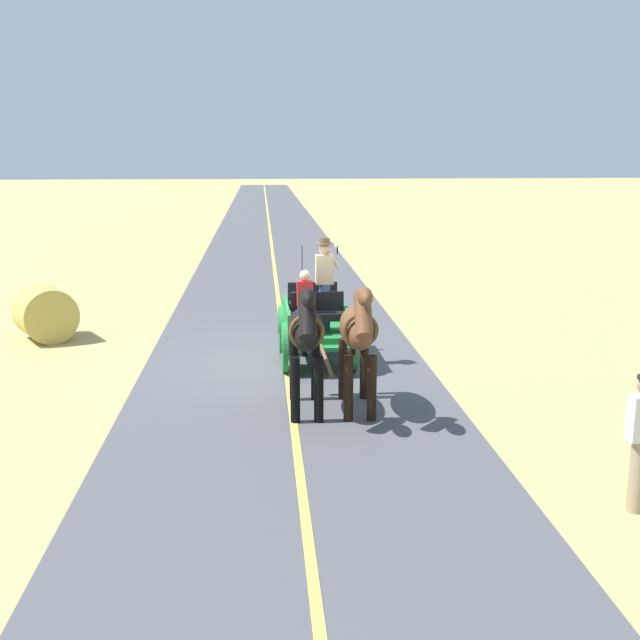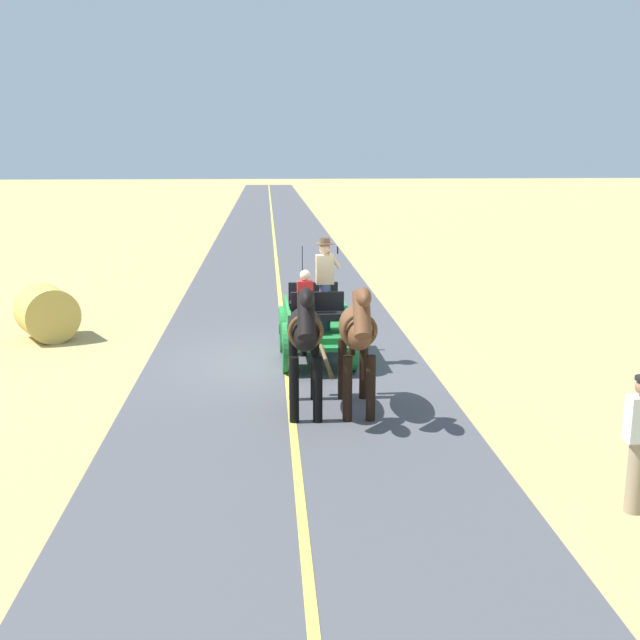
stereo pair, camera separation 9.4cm
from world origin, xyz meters
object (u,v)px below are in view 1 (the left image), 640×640
Objects in this scene: horse_near_side at (358,332)px; hay_bale at (45,314)px; horse_drawn_carriage at (316,322)px; horse_off_side at (306,333)px.

horse_near_side is 1.84× the size of hay_bale.
horse_drawn_carriage is 3.10m from horse_near_side.
horse_drawn_carriage is at bearing -81.50° from horse_near_side.
horse_drawn_carriage is 6.27m from hay_bale.
horse_off_side is (0.83, 0.01, 0.00)m from horse_near_side.
horse_off_side is 7.63m from hay_bale.
horse_near_side reaches higher than hay_bale.
horse_drawn_carriage is 2.04× the size of horse_off_side.
horse_near_side is at bearing 98.50° from horse_drawn_carriage.
horse_off_side is 1.84× the size of hay_bale.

